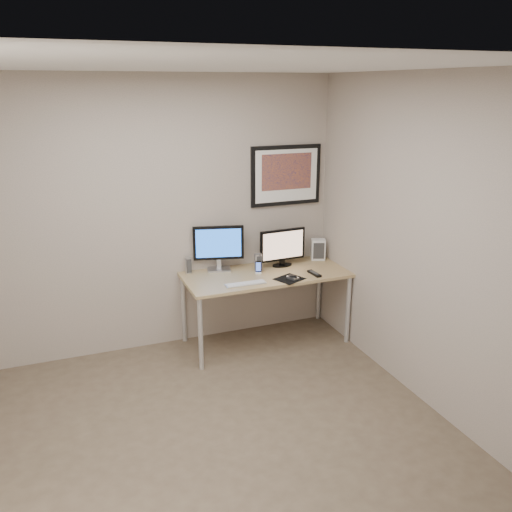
# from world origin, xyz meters

# --- Properties ---
(floor) EXTENTS (3.60, 3.60, 0.00)m
(floor) POSITION_xyz_m (0.00, 0.00, 0.00)
(floor) COLOR brown
(floor) RESTS_ON ground
(room) EXTENTS (3.60, 3.60, 3.60)m
(room) POSITION_xyz_m (0.00, 0.45, 1.64)
(room) COLOR white
(room) RESTS_ON ground
(desk) EXTENTS (1.60, 0.70, 0.73)m
(desk) POSITION_xyz_m (1.00, 1.35, 0.66)
(desk) COLOR #967348
(desk) RESTS_ON floor
(framed_art) EXTENTS (0.75, 0.04, 0.60)m
(framed_art) POSITION_xyz_m (1.35, 1.68, 1.62)
(framed_art) COLOR black
(framed_art) RESTS_ON room
(monitor_large) EXTENTS (0.49, 0.21, 0.45)m
(monitor_large) POSITION_xyz_m (0.60, 1.61, 0.98)
(monitor_large) COLOR #AFAFB4
(monitor_large) RESTS_ON desk
(monitor_tv) EXTENTS (0.49, 0.12, 0.38)m
(monitor_tv) POSITION_xyz_m (1.24, 1.50, 0.94)
(monitor_tv) COLOR black
(monitor_tv) RESTS_ON desk
(speaker_left) EXTENTS (0.06, 0.06, 0.16)m
(speaker_left) POSITION_xyz_m (0.30, 1.64, 0.81)
(speaker_left) COLOR #AFAFB4
(speaker_left) RESTS_ON desk
(speaker_right) EXTENTS (0.08, 0.08, 0.18)m
(speaker_right) POSITION_xyz_m (0.95, 1.43, 0.82)
(speaker_right) COLOR #AFAFB4
(speaker_right) RESTS_ON desk
(phone_dock) EXTENTS (0.07, 0.07, 0.13)m
(phone_dock) POSITION_xyz_m (0.93, 1.38, 0.79)
(phone_dock) COLOR black
(phone_dock) RESTS_ON desk
(keyboard) EXTENTS (0.39, 0.11, 0.01)m
(keyboard) POSITION_xyz_m (0.71, 1.14, 0.74)
(keyboard) COLOR #BCBCC0
(keyboard) RESTS_ON desk
(mousepad) EXTENTS (0.31, 0.30, 0.00)m
(mousepad) POSITION_xyz_m (1.15, 1.12, 0.73)
(mousepad) COLOR black
(mousepad) RESTS_ON desk
(mouse) EXTENTS (0.10, 0.13, 0.04)m
(mouse) POSITION_xyz_m (1.17, 1.11, 0.75)
(mouse) COLOR black
(mouse) RESTS_ON mousepad
(remote) EXTENTS (0.06, 0.19, 0.02)m
(remote) POSITION_xyz_m (1.43, 1.15, 0.74)
(remote) COLOR black
(remote) RESTS_ON desk
(fan_unit) EXTENTS (0.17, 0.15, 0.22)m
(fan_unit) POSITION_xyz_m (1.68, 1.57, 0.84)
(fan_unit) COLOR silver
(fan_unit) RESTS_ON desk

